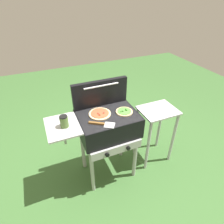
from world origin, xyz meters
name	(u,v)px	position (x,y,z in m)	size (l,w,h in m)	color
ground_plane	(109,170)	(0.00, 0.00, 0.00)	(8.00, 8.00, 0.00)	#38602D
grill	(107,126)	(-0.01, 0.00, 0.76)	(0.96, 0.53, 0.90)	black
grill_lid_open	(100,93)	(0.00, 0.21, 1.05)	(0.63, 0.08, 0.30)	black
pizza_pepperoni	(100,114)	(-0.07, 0.04, 0.91)	(0.23, 0.23, 0.03)	beige
pizza_veggie	(124,111)	(0.18, -0.03, 0.91)	(0.18, 0.18, 0.04)	#E0C17F
sauce_jar	(64,121)	(-0.46, -0.02, 0.96)	(0.08, 0.08, 0.12)	#4C6B2D
spatula	(102,124)	(-0.12, -0.14, 0.91)	(0.25, 0.19, 0.02)	#B7BABF
prep_table	(156,125)	(0.66, 0.00, 0.56)	(0.44, 0.36, 0.79)	#B2B2B7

